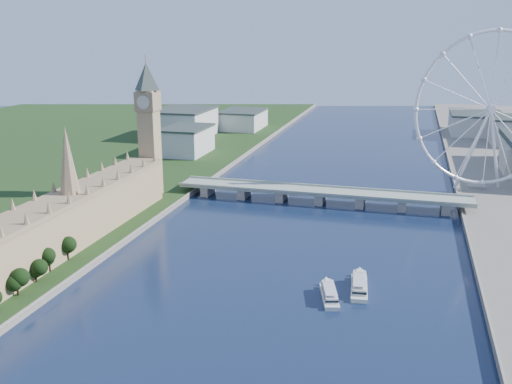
% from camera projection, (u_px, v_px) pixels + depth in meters
% --- Properties ---
extents(parliament_range, '(24.00, 200.00, 70.00)m').
position_uv_depth(parliament_range, '(73.00, 217.00, 337.72)').
color(parliament_range, tan).
rests_on(parliament_range, ground).
extents(big_ben, '(20.02, 20.02, 110.00)m').
position_uv_depth(big_ben, '(148.00, 112.00, 425.12)').
color(big_ben, tan).
rests_on(big_ben, ground).
extents(westminster_bridge, '(220.00, 22.00, 9.50)m').
position_uv_depth(westminster_bridge, '(321.00, 194.00, 429.43)').
color(westminster_bridge, gray).
rests_on(westminster_bridge, ground).
extents(london_eye, '(113.60, 39.12, 124.30)m').
position_uv_depth(london_eye, '(491.00, 110.00, 433.92)').
color(london_eye, silver).
rests_on(london_eye, ground).
extents(city_skyline, '(505.00, 280.00, 32.00)m').
position_uv_depth(city_skyline, '(390.00, 129.00, 658.45)').
color(city_skyline, beige).
rests_on(city_skyline, ground).
extents(tour_boat_near, '(14.53, 29.88, 6.39)m').
position_uv_depth(tour_boat_near, '(329.00, 299.00, 275.32)').
color(tour_boat_near, silver).
rests_on(tour_boat_near, ground).
extents(tour_boat_far, '(11.21, 32.93, 7.16)m').
position_uv_depth(tour_boat_far, '(359.00, 290.00, 284.16)').
color(tour_boat_far, silver).
rests_on(tour_boat_far, ground).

